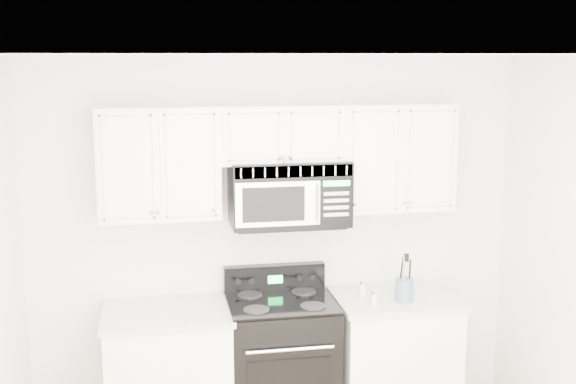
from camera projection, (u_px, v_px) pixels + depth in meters
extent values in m
cube|color=white|center=(340.00, 55.00, 3.27)|extent=(3.50, 3.50, 0.01)
cube|color=white|center=(277.00, 238.00, 5.21)|extent=(3.50, 0.01, 2.60)
cube|color=white|center=(169.00, 377.00, 4.92)|extent=(0.82, 0.63, 0.88)
cube|color=beige|center=(167.00, 313.00, 4.83)|extent=(0.86, 0.65, 0.04)
cube|color=white|center=(393.00, 359.00, 5.21)|extent=(0.82, 0.63, 0.88)
cube|color=beige|center=(395.00, 298.00, 5.12)|extent=(0.86, 0.65, 0.04)
cube|color=black|center=(281.00, 365.00, 5.06)|extent=(0.73, 0.63, 0.92)
cylinder|color=white|center=(290.00, 350.00, 4.68)|extent=(0.58, 0.02, 0.02)
cube|color=black|center=(281.00, 302.00, 4.97)|extent=(0.73, 0.63, 0.02)
cube|color=black|center=(274.00, 278.00, 5.22)|extent=(0.73, 0.08, 0.19)
cube|color=#1BFF4F|center=(275.00, 279.00, 5.17)|extent=(0.11, 0.00, 0.06)
cube|color=white|center=(159.00, 163.00, 4.79)|extent=(0.80, 0.33, 0.75)
cube|color=white|center=(395.00, 157.00, 5.08)|extent=(0.80, 0.33, 0.75)
cube|color=white|center=(280.00, 134.00, 4.90)|extent=(0.84, 0.33, 0.39)
sphere|color=tan|center=(158.00, 212.00, 4.66)|extent=(0.03, 0.03, 0.03)
sphere|color=tan|center=(213.00, 210.00, 4.72)|extent=(0.03, 0.03, 0.03)
sphere|color=tan|center=(355.00, 205.00, 4.90)|extent=(0.03, 0.03, 0.03)
sphere|color=tan|center=(405.00, 203.00, 4.96)|extent=(0.03, 0.03, 0.03)
sphere|color=tan|center=(281.00, 157.00, 4.74)|extent=(0.03, 0.03, 0.03)
sphere|color=tan|center=(290.00, 157.00, 4.75)|extent=(0.03, 0.03, 0.03)
cylinder|color=#C90700|center=(284.00, 165.00, 4.75)|extent=(0.01, 0.00, 0.10)
sphere|color=tan|center=(284.00, 173.00, 4.77)|extent=(0.03, 0.03, 0.03)
cube|color=black|center=(289.00, 192.00, 4.95)|extent=(0.81, 0.40, 0.45)
cube|color=silver|center=(294.00, 172.00, 4.73)|extent=(0.79, 0.01, 0.08)
cube|color=#B1B2B7|center=(278.00, 204.00, 4.74)|extent=(0.57, 0.01, 0.30)
cube|color=black|center=(274.00, 204.00, 4.73)|extent=(0.42, 0.01, 0.23)
cube|color=black|center=(336.00, 202.00, 4.81)|extent=(0.22, 0.01, 0.30)
cube|color=#1BFF4F|center=(337.00, 183.00, 4.78)|extent=(0.18, 0.00, 0.04)
cylinder|color=white|center=(319.00, 204.00, 4.75)|extent=(0.02, 0.02, 0.25)
cylinder|color=slate|center=(404.00, 290.00, 5.00)|extent=(0.13, 0.13, 0.16)
cylinder|color=#AB7854|center=(409.00, 279.00, 4.99)|extent=(0.01, 0.01, 0.28)
cylinder|color=black|center=(401.00, 276.00, 5.01)|extent=(0.01, 0.01, 0.30)
cylinder|color=#AB7854|center=(404.00, 278.00, 4.94)|extent=(0.01, 0.01, 0.32)
cylinder|color=black|center=(409.00, 279.00, 4.99)|extent=(0.01, 0.01, 0.28)
cylinder|color=silver|center=(374.00, 299.00, 4.92)|extent=(0.04, 0.04, 0.08)
cylinder|color=white|center=(374.00, 292.00, 4.91)|extent=(0.04, 0.04, 0.02)
cylinder|color=silver|center=(363.00, 290.00, 5.10)|extent=(0.04, 0.04, 0.09)
cylinder|color=white|center=(363.00, 282.00, 5.09)|extent=(0.05, 0.05, 0.02)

